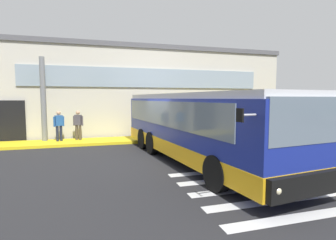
# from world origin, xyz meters

# --- Properties ---
(ground_plane) EXTENTS (80.00, 90.00, 0.02)m
(ground_plane) POSITION_xyz_m (0.00, 0.00, -0.01)
(ground_plane) COLOR #232326
(ground_plane) RESTS_ON ground
(bay_paint_stripes) EXTENTS (4.40, 3.96, 0.01)m
(bay_paint_stripes) POSITION_xyz_m (2.00, -4.20, 0.00)
(bay_paint_stripes) COLOR silver
(bay_paint_stripes) RESTS_ON ground
(terminal_building) EXTENTS (22.98, 13.80, 5.96)m
(terminal_building) POSITION_xyz_m (-0.68, 11.62, 2.97)
(terminal_building) COLOR beige
(terminal_building) RESTS_ON ground
(boarding_curb) EXTENTS (25.18, 2.00, 0.15)m
(boarding_curb) POSITION_xyz_m (0.00, 4.80, 0.07)
(boarding_curb) COLOR yellow
(boarding_curb) RESTS_ON ground
(entry_support_column) EXTENTS (0.28, 0.28, 4.63)m
(entry_support_column) POSITION_xyz_m (-5.14, 5.40, 2.47)
(entry_support_column) COLOR slate
(entry_support_column) RESTS_ON boarding_curb
(bus_main_foreground) EXTENTS (3.77, 10.60, 2.70)m
(bus_main_foreground) POSITION_xyz_m (1.40, -0.74, 1.33)
(bus_main_foreground) COLOR navy
(bus_main_foreground) RESTS_ON ground
(passenger_near_column) EXTENTS (0.54, 0.36, 1.68)m
(passenger_near_column) POSITION_xyz_m (-4.34, 5.02, 1.08)
(passenger_near_column) COLOR #1E2338
(passenger_near_column) RESTS_ON boarding_curb
(passenger_by_doorway) EXTENTS (0.55, 0.47, 1.68)m
(passenger_by_doorway) POSITION_xyz_m (-3.33, 5.18, 1.11)
(passenger_by_doorway) COLOR #4C4233
(passenger_by_doorway) RESTS_ON boarding_curb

